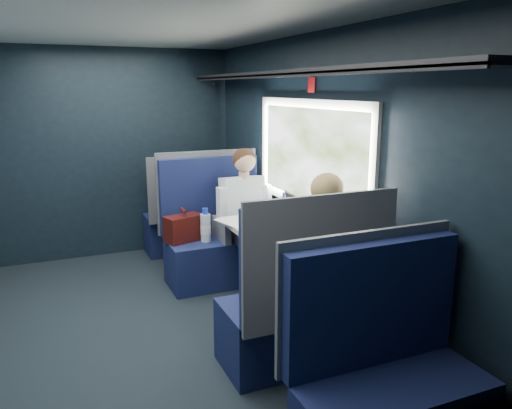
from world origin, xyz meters
name	(u,v)px	position (x,y,z in m)	size (l,w,h in m)	color
ground	(150,334)	(0.00, 0.00, -0.01)	(2.80, 4.20, 0.01)	black
room_shell	(144,144)	(0.02, 0.00, 1.48)	(3.00, 4.40, 2.40)	black
table	(271,237)	(1.03, 0.00, 0.66)	(0.62, 1.00, 0.74)	#54565E
seat_bay_near	(215,239)	(0.83, 0.87, 0.42)	(1.05, 0.62, 1.26)	#0D1339
seat_bay_far	(300,310)	(0.85, -0.87, 0.41)	(1.04, 0.62, 1.26)	#0D1339
seat_row_front	(191,218)	(0.85, 1.80, 0.41)	(1.04, 0.51, 1.16)	#0D1339
seat_row_back	(386,384)	(0.85, -1.80, 0.41)	(1.04, 0.51, 1.16)	#0D1339
man	(247,211)	(1.10, 0.70, 0.72)	(0.53, 0.56, 1.32)	black
woman	(321,254)	(1.10, -0.71, 0.73)	(0.53, 0.56, 1.32)	black
papers	(270,225)	(1.06, 0.08, 0.74)	(0.59, 0.85, 0.01)	white
laptop	(288,215)	(1.23, 0.07, 0.81)	(0.27, 0.35, 0.26)	silver
bottle_small	(284,205)	(1.32, 0.34, 0.83)	(0.06, 0.06, 0.21)	silver
cup	(280,208)	(1.33, 0.44, 0.78)	(0.07, 0.07, 0.08)	white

